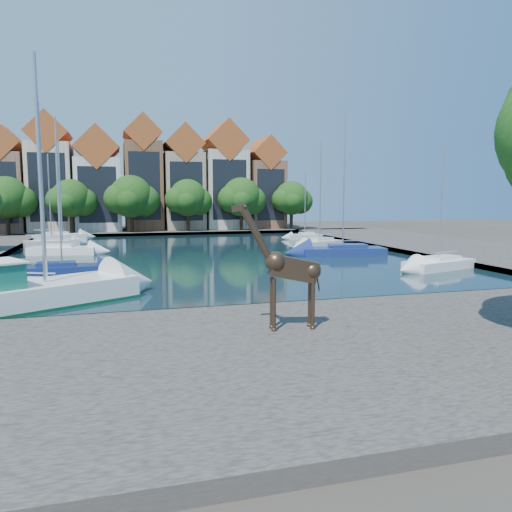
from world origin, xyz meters
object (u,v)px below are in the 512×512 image
Objects in this scene: giraffe_statue at (287,268)px; sailboat_right_a at (439,262)px; sailboat_left_a at (47,287)px; motorsailer at (9,291)px.

sailboat_right_a is (17.17, 14.33, -2.23)m from giraffe_statue.
giraffe_statue is 0.46× the size of sailboat_left_a.
motorsailer is 1.20× the size of sailboat_left_a.
motorsailer reaches higher than giraffe_statue.
motorsailer reaches higher than sailboat_right_a.
sailboat_right_a is (27.00, 3.33, -0.05)m from sailboat_left_a.
motorsailer is 3.05m from sailboat_left_a.
sailboat_left_a reaches higher than sailboat_right_a.
motorsailer is (-11.17, 8.28, -1.82)m from giraffe_statue.
motorsailer is at bearing 143.44° from giraffe_statue.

